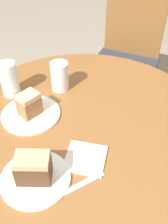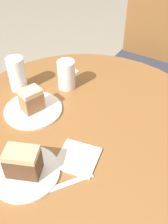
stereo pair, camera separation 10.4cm
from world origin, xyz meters
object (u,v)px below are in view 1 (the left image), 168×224
Objects in this scene: chair at (126,56)px; cake_slice_near at (33,168)px; cake_slice_far at (29,104)px; plate_near at (35,178)px; plate_far at (31,114)px; glass_water at (9,80)px; glass_lemonade at (60,78)px.

cake_slice_near is at bearing -87.65° from chair.
chair is 9.91× the size of cake_slice_far.
cake_slice_near reaches higher than plate_near.
chair reaches higher than plate_near.
cake_slice_near reaches higher than plate_far.
glass_water is at bearing 137.26° from cake_slice_near.
glass_lemonade is (0.01, 0.22, 0.00)m from cake_slice_far.
cake_slice_near is at bearing -68.46° from glass_lemonade.
cake_slice_near is 0.49m from glass_water.
chair reaches higher than plate_far.
cake_slice_far is at bearing -93.36° from glass_lemonade.
cake_slice_far is (-0.08, -0.97, 0.25)m from chair.
cake_slice_near is (0.00, 0.00, 0.05)m from plate_near.
cake_slice_near is 0.32m from cake_slice_far.
plate_far is 1.89× the size of cake_slice_near.
cake_slice_near is (0.20, -0.25, 0.05)m from plate_far.
glass_lemonade reaches higher than plate_near.
glass_lemonade is at bearing 111.54° from cake_slice_near.
plate_near is 0.32m from plate_far.
glass_lemonade reaches higher than cake_slice_near.
cake_slice_far is (-0.00, 0.00, 0.05)m from plate_far.
glass_water is (-0.16, 0.08, 0.01)m from cake_slice_far.
cake_slice_far is at bearing -26.88° from glass_water.
chair is 1.00m from plate_far.
glass_lemonade is 0.86× the size of glass_water.
plate_far is 2.45× the size of cake_slice_far.
cake_slice_near is (0.12, -1.22, 0.25)m from chair.
glass_water is (-0.36, 0.33, 0.07)m from plate_near.
plate_far is at bearing -93.36° from glass_lemonade.
chair is 7.29× the size of glass_lemonade.
chair is at bearing 84.80° from glass_lemonade.
cake_slice_far is 0.74× the size of glass_lemonade.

